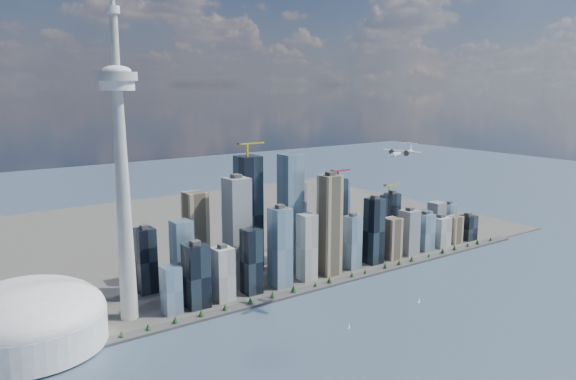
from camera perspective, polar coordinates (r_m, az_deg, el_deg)
ground at (r=808.38m, az=13.97°, el=-14.85°), size 4000.00×4000.00×0.00m
seawall at (r=973.46m, az=2.60°, el=-9.93°), size 1100.00×22.00×4.00m
land at (r=1339.74m, az=-9.39°, el=-4.32°), size 1400.00×900.00×3.00m
shoreline_trees at (r=971.11m, az=2.60°, el=-9.55°), size 960.53×7.20×8.80m
skyscraper_cluster at (r=1051.76m, az=2.27°, el=-4.22°), size 736.00×142.00×240.64m
needle_tower at (r=826.82m, az=-16.58°, el=2.70°), size 56.00×56.00×550.50m
dome_stadium at (r=833.44m, az=-24.92°, el=-11.81°), size 200.00×200.00×86.00m
airplane at (r=856.70m, az=11.52°, el=3.73°), size 69.38×61.84×17.11m
sailboat_west at (r=832.36m, az=6.23°, el=-13.60°), size 6.47×3.54×9.09m
sailboat_east at (r=940.79m, az=13.18°, el=-10.88°), size 7.05×2.43×9.74m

